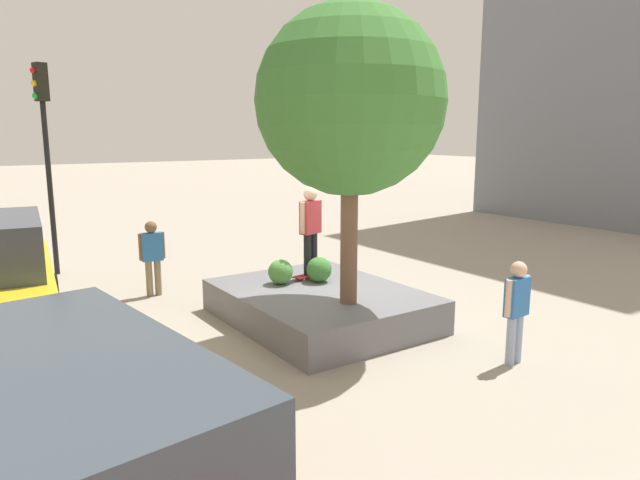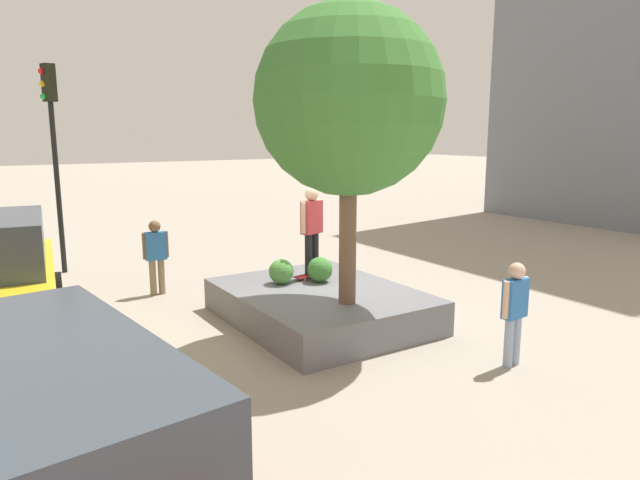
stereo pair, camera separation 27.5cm
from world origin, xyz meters
The scene contains 10 objects.
ground_plane centered at (0.00, 0.00, 0.00)m, with size 120.00×120.00×0.00m, color #9E9384.
planter_ledge centered at (0.17, 0.17, 0.30)m, with size 3.72×2.92×0.59m, color slate.
plaza_tree centered at (-0.75, 0.23, 3.82)m, with size 2.97×2.97×4.73m.
boxwood_shrub centered at (0.89, 0.56, 0.82)m, with size 0.46×0.46×0.46m, color #4C8C3D.
hedge_clump centered at (0.62, -0.12, 0.83)m, with size 0.47×0.47×0.47m, color #3D7A33.
skateboard centered at (0.97, -0.15, 0.65)m, with size 0.36×0.83×0.07m.
skateboarder centered at (0.97, -0.15, 1.63)m, with size 0.32×0.55×1.68m.
traffic_light_corner centered at (6.62, 3.46, 3.32)m, with size 0.33×0.37×4.91m.
bystander_watching centered at (-3.01, -1.11, 0.89)m, with size 0.24×0.52×1.54m.
passerby_with_bag centered at (3.49, 2.11, 0.91)m, with size 0.24×0.53×1.57m.
Camera 1 is at (-7.97, 5.69, 3.33)m, focal length 31.99 mm.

